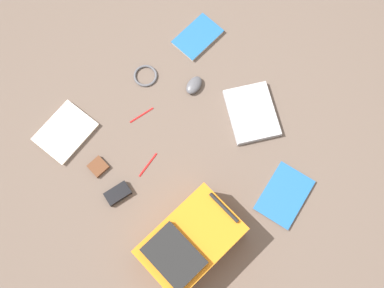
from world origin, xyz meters
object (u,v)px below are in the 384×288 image
object	(u,v)px
earbud_pouch	(98,167)
book_manual	(284,195)
laptop	(252,113)
pen_black	(142,115)
book_comic	(198,37)
computer_mouse	(194,85)
pen_blue	(148,165)
power_brick	(118,194)
cable_coil	(145,76)
backpack	(190,243)
book_blue	(65,132)

from	to	relation	value
earbud_pouch	book_manual	bearing A→B (deg)	35.75
laptop	pen_black	size ratio (longest dim) A/B	2.70
laptop	book_comic	xyz separation A→B (m)	(-0.51, 0.12, -0.01)
computer_mouse	pen_blue	size ratio (longest dim) A/B	0.76
computer_mouse	power_brick	world-z (taller)	computer_mouse
computer_mouse	pen_black	distance (m)	0.31
pen_blue	book_comic	bearing A→B (deg)	115.28
computer_mouse	pen_black	size ratio (longest dim) A/B	0.78
power_brick	laptop	bearing A→B (deg)	76.70
power_brick	pen_blue	world-z (taller)	power_brick
computer_mouse	earbud_pouch	bearing A→B (deg)	-105.85
pen_blue	cable_coil	bearing A→B (deg)	137.75
backpack	pen_black	bearing A→B (deg)	155.61
book_manual	book_blue	xyz separation A→B (m)	(-1.00, -0.53, 0.00)
book_comic	book_blue	world-z (taller)	book_blue
book_manual	pen_black	xyz separation A→B (m)	(-0.80, -0.20, -0.00)
book_comic	computer_mouse	size ratio (longest dim) A/B	2.31
backpack	laptop	xyz separation A→B (m)	(-0.24, 0.69, -0.08)
cable_coil	pen_black	size ratio (longest dim) A/B	0.90
backpack	computer_mouse	bearing A→B (deg)	133.19
backpack	book_blue	xyz separation A→B (m)	(-0.84, -0.05, -0.08)
book_manual	pen_black	size ratio (longest dim) A/B	2.23
book_comic	pen_blue	world-z (taller)	book_comic
backpack	cable_coil	bearing A→B (deg)	149.79
backpack	computer_mouse	distance (m)	0.81
computer_mouse	power_brick	bearing A→B (deg)	-91.32
book_manual	power_brick	size ratio (longest dim) A/B	2.59
cable_coil	power_brick	size ratio (longest dim) A/B	1.04
book_comic	cable_coil	size ratio (longest dim) A/B	2.00
computer_mouse	earbud_pouch	size ratio (longest dim) A/B	1.37
backpack	cable_coil	xyz separation A→B (m)	(-0.78, 0.45, -0.09)
computer_mouse	pen_blue	xyz separation A→B (m)	(0.13, -0.46, -0.01)
pen_black	power_brick	bearing A→B (deg)	-59.14
computer_mouse	pen_blue	bearing A→B (deg)	-86.82
computer_mouse	book_manual	bearing A→B (deg)	-21.18
backpack	pen_blue	distance (m)	0.45
book_blue	pen_black	xyz separation A→B (m)	(0.20, 0.34, -0.01)
cable_coil	pen_blue	size ratio (longest dim) A/B	0.88
earbud_pouch	book_comic	bearing A→B (deg)	100.25
book_manual	pen_blue	world-z (taller)	book_manual
book_blue	cable_coil	bearing A→B (deg)	83.21
book_manual	cable_coil	world-z (taller)	book_manual
backpack	book_manual	distance (m)	0.52
cable_coil	power_brick	distance (m)	0.64
backpack	book_comic	size ratio (longest dim) A/B	1.78
power_brick	computer_mouse	bearing A→B (deg)	101.61
power_brick	pen_blue	distance (m)	0.20
cable_coil	pen_black	bearing A→B (deg)	-48.92
pen_blue	laptop	bearing A→B (deg)	71.84
backpack	pen_blue	size ratio (longest dim) A/B	3.12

